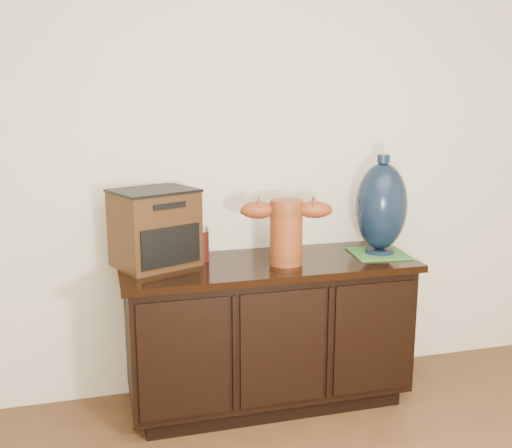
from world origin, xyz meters
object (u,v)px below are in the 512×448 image
object	(u,v)px
terracotta_vessel	(286,228)
lamp_base	(381,207)
spray_can	(203,244)
sideboard	(268,331)
tv_radio	(155,228)

from	to	relation	value
terracotta_vessel	lamp_base	world-z (taller)	lamp_base
terracotta_vessel	lamp_base	size ratio (longest dim) A/B	0.89
terracotta_vessel	spray_can	distance (m)	0.42
sideboard	lamp_base	size ratio (longest dim) A/B	2.87
sideboard	spray_can	bearing A→B (deg)	163.00
terracotta_vessel	spray_can	world-z (taller)	terracotta_vessel
tv_radio	lamp_base	bearing A→B (deg)	-28.03
spray_can	lamp_base	bearing A→B (deg)	-6.88
tv_radio	spray_can	distance (m)	0.25
tv_radio	lamp_base	distance (m)	1.15
sideboard	spray_can	size ratio (longest dim) A/B	8.16
sideboard	lamp_base	world-z (taller)	lamp_base
sideboard	tv_radio	world-z (taller)	tv_radio
sideboard	tv_radio	distance (m)	0.78
tv_radio	spray_can	bearing A→B (deg)	-19.33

